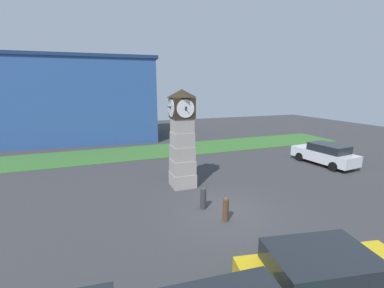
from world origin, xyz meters
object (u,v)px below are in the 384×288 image
at_px(clock_tower, 182,141).
at_px(car_far_lot, 325,154).
at_px(bollard_mid_row, 203,198).
at_px(car_by_building, 327,278).
at_px(bollard_near_tower, 226,209).

height_order(clock_tower, car_far_lot, clock_tower).
distance_m(bollard_mid_row, car_by_building, 6.20).
bearing_deg(clock_tower, bollard_near_tower, -84.26).
relative_size(bollard_near_tower, car_far_lot, 0.23).
relative_size(bollard_near_tower, car_by_building, 0.22).
bearing_deg(bollard_near_tower, clock_tower, 95.74).
relative_size(bollard_mid_row, car_far_lot, 0.22).
bearing_deg(clock_tower, car_by_building, -84.82).
height_order(clock_tower, bollard_mid_row, clock_tower).
distance_m(car_by_building, car_far_lot, 14.01).
bearing_deg(car_by_building, car_far_lot, 42.87).
bearing_deg(car_far_lot, car_by_building, -137.13).
bearing_deg(car_by_building, bollard_near_tower, 94.66).
xyz_separation_m(bollard_near_tower, car_by_building, (0.39, -4.75, 0.26)).
distance_m(clock_tower, bollard_mid_row, 3.72).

